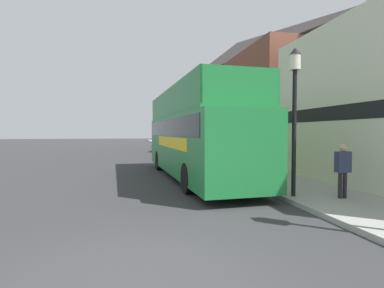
% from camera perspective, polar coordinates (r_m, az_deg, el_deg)
% --- Properties ---
extents(ground_plane, '(144.00, 144.00, 0.00)m').
position_cam_1_polar(ground_plane, '(25.29, -11.99, -2.50)').
color(ground_plane, '#333335').
extents(sidewalk, '(2.93, 108.00, 0.14)m').
position_cam_1_polar(sidewalk, '(23.10, 3.19, -2.73)').
color(sidewalk, '#999993').
rests_on(sidewalk, ground_plane).
extents(brick_terrace_rear, '(6.00, 25.93, 10.84)m').
position_cam_1_polar(brick_terrace_rear, '(30.15, 8.54, 8.60)').
color(brick_terrace_rear, brown).
rests_on(brick_terrace_rear, ground_plane).
extents(tour_bus, '(2.99, 11.19, 3.97)m').
position_cam_1_polar(tour_bus, '(13.61, 0.30, 1.06)').
color(tour_bus, '#1E7A38').
rests_on(tour_bus, ground_plane).
extents(parked_car_ahead_of_bus, '(1.94, 4.36, 1.46)m').
position_cam_1_polar(parked_car_ahead_of_bus, '(22.38, -3.20, -1.32)').
color(parked_car_ahead_of_bus, '#9E9EA3').
rests_on(parked_car_ahead_of_bus, ground_plane).
extents(pedestrian_second, '(0.42, 0.23, 1.59)m').
position_cam_1_polar(pedestrian_second, '(9.89, 26.78, -3.74)').
color(pedestrian_second, '#232328').
rests_on(pedestrian_second, sidewalk).
extents(lamp_post_nearest, '(0.35, 0.35, 4.50)m').
position_cam_1_polar(lamp_post_nearest, '(9.68, 18.95, 9.06)').
color(lamp_post_nearest, black).
rests_on(lamp_post_nearest, sidewalk).
extents(lamp_post_second, '(0.35, 0.35, 4.69)m').
position_cam_1_polar(lamp_post_second, '(18.85, 3.80, 6.19)').
color(lamp_post_second, black).
rests_on(lamp_post_second, sidewalk).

